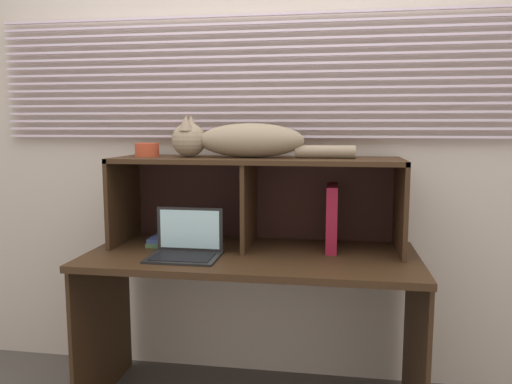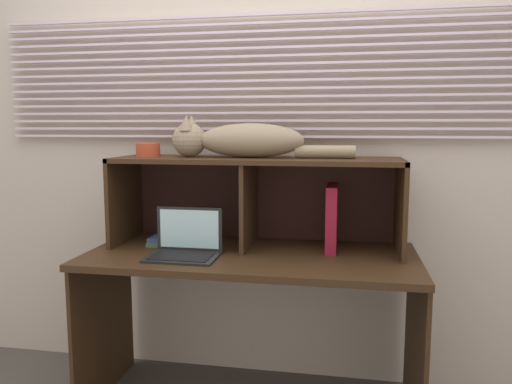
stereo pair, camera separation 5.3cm
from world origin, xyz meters
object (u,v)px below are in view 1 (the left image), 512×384
Objects in this scene: binder_upright at (332,217)px; small_basket at (147,150)px; laptop at (186,247)px; cat at (238,140)px; book_stack at (173,239)px.

binder_upright is 2.62× the size of small_basket.
laptop is at bearing -159.59° from binder_upright.
cat is 2.83× the size of laptop.
cat is 0.56m from binder_upright.
small_basket is (-0.26, 0.23, 0.41)m from laptop.
laptop is 0.54m from small_basket.
cat is 0.58m from book_stack.
small_basket is at bearing 180.00° from binder_upright.
small_basket is (-0.45, 0.00, -0.05)m from cat.
binder_upright is (0.44, 0.00, -0.35)m from cat.
binder_upright reaches higher than book_stack.
cat is at bearing -0.00° from small_basket.
binder_upright is at bearing 20.41° from laptop.
cat reaches higher than laptop.
cat is 2.85× the size of binder_upright.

